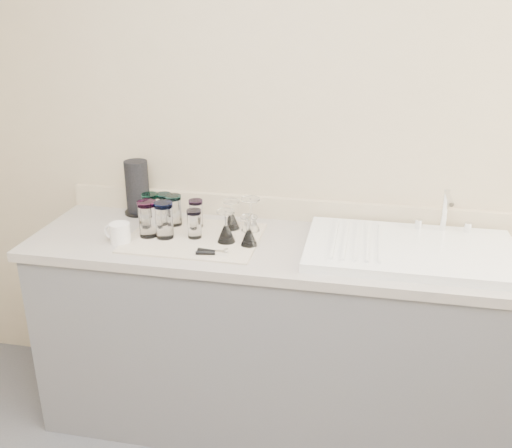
% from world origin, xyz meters
% --- Properties ---
extents(room_envelope, '(3.54, 3.50, 2.52)m').
position_xyz_m(room_envelope, '(0.00, 0.00, 1.56)').
color(room_envelope, '#4B4C50').
rests_on(room_envelope, ground).
extents(counter_unit, '(2.06, 0.62, 0.90)m').
position_xyz_m(counter_unit, '(0.00, 1.20, 0.45)').
color(counter_unit, slate).
rests_on(counter_unit, ground).
extents(sink_unit, '(0.82, 0.50, 0.22)m').
position_xyz_m(sink_unit, '(0.55, 1.20, 0.92)').
color(sink_unit, white).
rests_on(sink_unit, counter_unit).
extents(dish_towel, '(0.55, 0.42, 0.01)m').
position_xyz_m(dish_towel, '(-0.34, 1.18, 0.90)').
color(dish_towel, silver).
rests_on(dish_towel, counter_unit).
extents(tumbler_teal, '(0.07, 0.07, 0.14)m').
position_xyz_m(tumbler_teal, '(-0.57, 1.28, 0.98)').
color(tumbler_teal, white).
rests_on(tumbler_teal, dish_towel).
extents(tumbler_cyan, '(0.07, 0.07, 0.14)m').
position_xyz_m(tumbler_cyan, '(-0.46, 1.30, 0.98)').
color(tumbler_cyan, white).
rests_on(tumbler_cyan, dish_towel).
extents(tumbler_purple, '(0.06, 0.06, 0.12)m').
position_xyz_m(tumbler_purple, '(-0.36, 1.30, 0.97)').
color(tumbler_purple, white).
rests_on(tumbler_purple, dish_towel).
extents(tumbler_magenta, '(0.08, 0.08, 0.15)m').
position_xyz_m(tumbler_magenta, '(-0.53, 1.15, 0.99)').
color(tumbler_magenta, white).
rests_on(tumbler_magenta, dish_towel).
extents(tumbler_blue, '(0.08, 0.08, 0.16)m').
position_xyz_m(tumbler_blue, '(-0.46, 1.15, 0.99)').
color(tumbler_blue, white).
rests_on(tumbler_blue, dish_towel).
extents(tumbler_lavender, '(0.06, 0.06, 0.12)m').
position_xyz_m(tumbler_lavender, '(-0.33, 1.18, 0.97)').
color(tumbler_lavender, white).
rests_on(tumbler_lavender, dish_towel).
extents(tumbler_extra, '(0.07, 0.07, 0.13)m').
position_xyz_m(tumbler_extra, '(-0.52, 1.32, 0.98)').
color(tumbler_extra, white).
rests_on(tumbler_extra, dish_towel).
extents(goblet_back_left, '(0.07, 0.07, 0.13)m').
position_xyz_m(goblet_back_left, '(-0.20, 1.30, 0.95)').
color(goblet_back_left, white).
rests_on(goblet_back_left, dish_towel).
extents(goblet_back_right, '(0.08, 0.08, 0.15)m').
position_xyz_m(goblet_back_right, '(-0.12, 1.30, 0.96)').
color(goblet_back_right, white).
rests_on(goblet_back_right, dish_towel).
extents(goblet_front_left, '(0.08, 0.08, 0.14)m').
position_xyz_m(goblet_front_left, '(-0.19, 1.16, 0.95)').
color(goblet_front_left, white).
rests_on(goblet_front_left, dish_towel).
extents(goblet_front_right, '(0.07, 0.07, 0.12)m').
position_xyz_m(goblet_front_right, '(-0.09, 1.15, 0.95)').
color(goblet_front_right, white).
rests_on(goblet_front_right, dish_towel).
extents(can_opener, '(0.13, 0.05, 0.02)m').
position_xyz_m(can_opener, '(-0.22, 1.03, 0.92)').
color(can_opener, silver).
rests_on(can_opener, dish_towel).
extents(white_mug, '(0.12, 0.10, 0.09)m').
position_xyz_m(white_mug, '(-0.63, 1.08, 0.94)').
color(white_mug, white).
rests_on(white_mug, counter_unit).
extents(paper_towel_roll, '(0.13, 0.13, 0.25)m').
position_xyz_m(paper_towel_roll, '(-0.68, 1.42, 1.02)').
color(paper_towel_roll, black).
rests_on(paper_towel_roll, counter_unit).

